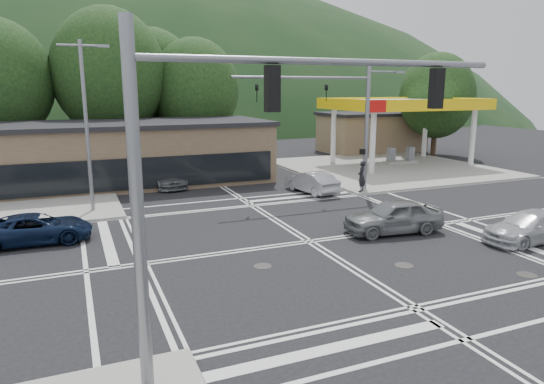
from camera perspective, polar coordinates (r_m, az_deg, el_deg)
name	(u,v)px	position (r m, az deg, el deg)	size (l,w,h in m)	color
ground	(309,242)	(21.46, 4.41, -5.83)	(120.00, 120.00, 0.00)	black
sidewalk_ne	(388,168)	(41.65, 13.48, 2.80)	(16.00, 16.00, 0.15)	gray
gas_station_canopy	(403,107)	(43.14, 15.20, 9.67)	(12.32, 8.34, 5.75)	silver
convenience_store	(371,133)	(52.39, 11.59, 6.77)	(10.00, 6.00, 3.80)	#846B4F
commercial_row	(93,157)	(35.47, -20.33, 3.94)	(24.00, 8.00, 4.00)	brown
hill_north	(116,120)	(108.74, -17.89, 8.12)	(252.00, 126.00, 140.00)	black
tree_n_b	(109,73)	(42.29, -18.62, 13.15)	(9.00, 9.00, 12.98)	#382619
tree_n_c	(195,89)	(43.39, -9.06, 11.87)	(7.60, 7.60, 10.87)	#382619
tree_n_e	(152,82)	(46.72, -13.95, 12.48)	(8.40, 8.40, 11.98)	#382619
tree_ne	(437,96)	(50.67, 18.83, 10.67)	(7.20, 7.20, 9.99)	#382619
streetlight_nw	(87,119)	(27.20, -20.92, 8.08)	(2.50, 0.25, 9.00)	slate
signal_mast_ne	(350,113)	(31.01, 9.19, 9.17)	(11.65, 0.30, 8.00)	slate
signal_mast_sw	(221,159)	(10.48, -5.99, 3.85)	(9.14, 0.28, 8.00)	slate
car_blue_west	(36,229)	(23.41, -26.02, -3.89)	(2.13, 4.63, 1.29)	black
car_grey_center	(393,216)	(23.15, 14.08, -2.80)	(1.85, 4.60, 1.57)	slate
car_silver_east	(530,227)	(24.09, 28.06, -3.62)	(1.84, 4.54, 1.32)	#ADB0B5
car_queue_a	(312,182)	(31.15, 4.70, 1.18)	(1.47, 4.23, 1.39)	#9B9CA2
car_queue_b	(217,166)	(37.71, -6.46, 3.08)	(1.67, 4.14, 1.41)	silver
car_northbound	(165,176)	(33.83, -12.42, 1.83)	(1.99, 4.89, 1.42)	#555859
pedestrian	(362,176)	(31.17, 10.49, 1.84)	(0.72, 0.47, 1.97)	black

